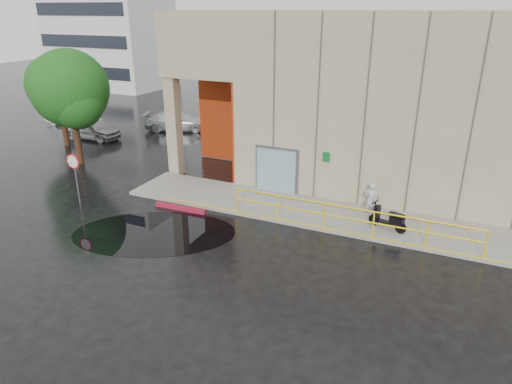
# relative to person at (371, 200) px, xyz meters

# --- Properties ---
(ground) EXTENTS (120.00, 120.00, 0.00)m
(ground) POSITION_rel_person_xyz_m (-4.78, -4.79, -0.91)
(ground) COLOR black
(ground) RESTS_ON ground
(sidewalk) EXTENTS (20.00, 3.00, 0.15)m
(sidewalk) POSITION_rel_person_xyz_m (-0.78, -0.29, -0.84)
(sidewalk) COLOR gray
(sidewalk) RESTS_ON ground
(building) EXTENTS (20.00, 10.17, 8.00)m
(building) POSITION_rel_person_xyz_m (0.32, 6.20, 3.29)
(building) COLOR gray
(building) RESTS_ON ground
(guardrail) EXTENTS (9.56, 0.06, 1.03)m
(guardrail) POSITION_rel_person_xyz_m (-0.53, -1.64, -0.23)
(guardrail) COLOR yellow
(guardrail) RESTS_ON sidewalk
(distant_building) EXTENTS (12.00, 8.08, 15.00)m
(distant_building) POSITION_rel_person_xyz_m (-32.78, 23.19, 6.59)
(distant_building) COLOR silver
(distant_building) RESTS_ON ground
(person) EXTENTS (0.58, 0.40, 1.52)m
(person) POSITION_rel_person_xyz_m (0.00, 0.00, 0.00)
(person) COLOR #B5B4BA
(person) RESTS_ON sidewalk
(scooter) EXTENTS (1.58, 0.92, 1.19)m
(scooter) POSITION_rel_person_xyz_m (0.84, -0.79, -0.08)
(scooter) COLOR black
(scooter) RESTS_ON sidewalk
(stop_sign) EXTENTS (0.71, 0.10, 2.37)m
(stop_sign) POSITION_rel_person_xyz_m (-12.06, -3.61, 0.83)
(stop_sign) COLOR #5C5C60
(stop_sign) RESTS_ON ground
(red_curb) EXTENTS (2.40, 0.26, 0.18)m
(red_curb) POSITION_rel_person_xyz_m (-7.65, -2.29, -0.82)
(red_curb) COLOR maroon
(red_curb) RESTS_ON ground
(puddle) EXTENTS (7.34, 6.10, 0.01)m
(puddle) POSITION_rel_person_xyz_m (-7.38, -4.53, -0.91)
(puddle) COLOR black
(puddle) RESTS_ON ground
(car_a) EXTENTS (3.89, 1.62, 1.32)m
(car_a) POSITION_rel_person_xyz_m (-19.27, 5.12, -0.25)
(car_a) COLOR #9B9CA1
(car_a) RESTS_ON ground
(car_b) EXTENTS (4.29, 1.50, 1.41)m
(car_b) POSITION_rel_person_xyz_m (-23.31, 7.48, -0.20)
(car_b) COLOR white
(car_b) RESTS_ON ground
(car_c) EXTENTS (4.93, 3.49, 1.33)m
(car_c) POSITION_rel_person_xyz_m (-15.48, 9.38, -0.25)
(car_c) COLOR silver
(car_c) RESTS_ON ground
(tree_near) EXTENTS (4.11, 4.11, 6.21)m
(tree_near) POSITION_rel_person_xyz_m (-16.13, 0.78, 3.08)
(tree_near) COLOR black
(tree_near) RESTS_ON ground
(tree_far) EXTENTS (3.78, 3.74, 5.64)m
(tree_far) POSITION_rel_person_xyz_m (-19.62, 3.20, 2.70)
(tree_far) COLOR black
(tree_far) RESTS_ON ground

